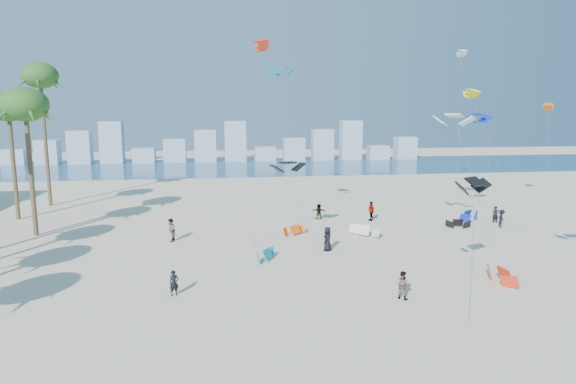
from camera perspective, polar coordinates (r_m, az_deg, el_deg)
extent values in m
plane|color=beige|center=(23.83, -1.73, -17.48)|extent=(220.00, 220.00, 0.00)
plane|color=navy|center=(93.74, -6.72, 2.92)|extent=(220.00, 220.00, 0.00)
imported|color=black|center=(30.01, -13.11, -10.28)|extent=(0.66, 0.54, 1.54)
imported|color=gray|center=(29.53, 13.12, -10.48)|extent=(1.02, 1.01, 1.66)
imported|color=black|center=(38.15, 4.63, -5.46)|extent=(1.04, 1.10, 1.89)
imported|color=gray|center=(48.85, 9.64, -2.19)|extent=(0.65, 1.19, 1.93)
imported|color=black|center=(49.57, 23.58, -2.84)|extent=(1.22, 1.20, 1.69)
imported|color=gray|center=(48.97, 3.61, -2.27)|extent=(1.50, 0.92, 1.54)
imported|color=black|center=(51.17, 22.99, -2.45)|extent=(0.67, 0.52, 1.66)
imported|color=gray|center=(41.80, -13.49, -4.33)|extent=(0.87, 1.04, 1.93)
cylinder|color=#595959|center=(38.87, 1.39, -1.61)|extent=(1.51, 3.21, 6.58)
cylinder|color=#595959|center=(42.16, 20.74, 1.25)|extent=(2.12, 3.50, 10.34)
cylinder|color=#595959|center=(48.18, 23.55, 2.05)|extent=(2.21, 5.02, 10.35)
cylinder|color=#595959|center=(39.46, -3.53, 5.71)|extent=(0.94, 3.93, 16.35)
cylinder|color=#595959|center=(50.13, 22.17, 3.72)|extent=(2.28, 3.28, 12.64)
cylinder|color=#595959|center=(57.18, -0.94, 6.55)|extent=(0.81, 4.46, 15.58)
cylinder|color=#595959|center=(58.72, 27.97, 3.47)|extent=(0.75, 2.41, 11.42)
cylinder|color=#595959|center=(28.57, 20.61, -6.21)|extent=(2.21, 4.21, 6.74)
cylinder|color=#595959|center=(64.83, 19.28, 7.46)|extent=(1.18, 2.96, 18.00)
cylinder|color=brown|center=(47.12, -27.74, 2.14)|extent=(0.40, 0.40, 11.24)
ellipsoid|color=#2B5A20|center=(46.83, -28.28, 8.97)|extent=(3.80, 3.80, 2.85)
cylinder|color=brown|center=(55.05, -29.30, 2.86)|extent=(0.40, 0.40, 11.09)
ellipsoid|color=#2B5A20|center=(54.80, -29.78, 8.62)|extent=(3.80, 3.80, 2.85)
cylinder|color=brown|center=(61.21, -26.37, 5.25)|extent=(0.40, 0.40, 14.48)
ellipsoid|color=#2B5A20|center=(61.21, -26.89, 12.01)|extent=(3.80, 3.80, 2.85)
cube|color=#9EADBF|center=(110.84, -29.19, 3.57)|extent=(4.40, 3.00, 3.00)
cube|color=#9EADBF|center=(108.71, -26.17, 4.19)|extent=(4.40, 3.00, 4.80)
cube|color=#9EADBF|center=(106.89, -23.04, 4.81)|extent=(4.40, 3.00, 6.60)
cube|color=#9EADBF|center=(105.42, -19.80, 5.45)|extent=(4.40, 3.00, 8.40)
cube|color=#9EADBF|center=(104.57, -16.38, 4.11)|extent=(4.40, 3.00, 3.00)
cube|color=#9EADBF|center=(103.79, -13.00, 4.71)|extent=(4.40, 3.00, 4.80)
cube|color=#9EADBF|center=(103.39, -9.58, 5.31)|extent=(4.40, 3.00, 6.60)
cube|color=#9EADBF|center=(103.37, -6.14, 5.89)|extent=(4.40, 3.00, 8.40)
cube|color=#9EADBF|center=(103.98, -2.69, 4.46)|extent=(4.40, 3.00, 3.00)
cube|color=#9EADBF|center=(104.68, 0.70, 5.00)|extent=(4.40, 3.00, 4.80)
cube|color=#9EADBF|center=(105.75, 4.03, 5.51)|extent=(4.40, 3.00, 6.60)
cube|color=#9EADBF|center=(107.17, 7.30, 5.99)|extent=(4.40, 3.00, 8.40)
cube|color=#9EADBF|center=(109.18, 10.42, 4.56)|extent=(4.40, 3.00, 3.00)
cube|color=#9EADBF|center=(111.24, 13.47, 5.01)|extent=(4.40, 3.00, 4.80)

